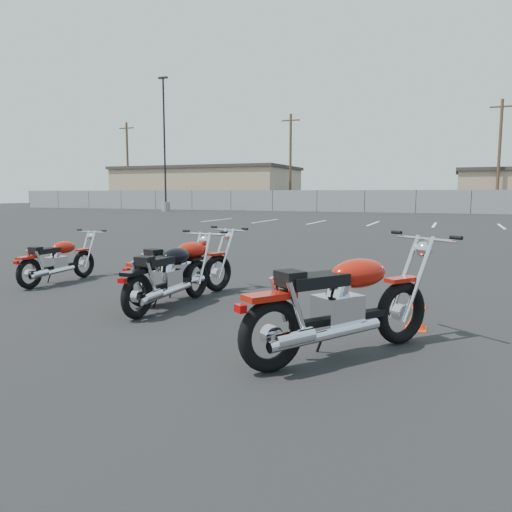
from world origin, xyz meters
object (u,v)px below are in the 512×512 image
at_px(motorcycle_third_red, 183,268).
at_px(motorcycle_rear_red, 342,304).
at_px(motorcycle_front_red, 58,260).
at_px(motorcycle_second_black, 169,275).

xyz_separation_m(motorcycle_third_red, motorcycle_rear_red, (2.79, -1.79, 0.06)).
xyz_separation_m(motorcycle_front_red, motorcycle_third_red, (2.73, -0.33, 0.07)).
bearing_deg(motorcycle_third_red, motorcycle_second_black, -78.62).
distance_m(motorcycle_front_red, motorcycle_second_black, 2.99).
xyz_separation_m(motorcycle_second_black, motorcycle_third_red, (-0.12, 0.58, 0.01)).
distance_m(motorcycle_front_red, motorcycle_third_red, 2.75).
bearing_deg(motorcycle_front_red, motorcycle_third_red, -6.99).
bearing_deg(motorcycle_front_red, motorcycle_second_black, -17.89).
height_order(motorcycle_front_red, motorcycle_third_red, motorcycle_third_red).
height_order(motorcycle_front_red, motorcycle_rear_red, motorcycle_rear_red).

